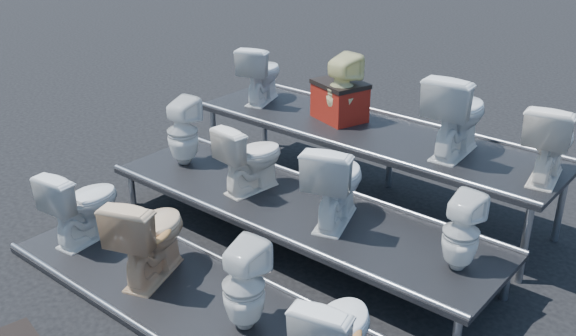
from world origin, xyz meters
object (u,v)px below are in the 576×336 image
Objects in this scene: toilet_4 at (183,132)px; toilet_8 at (261,73)px; toilet_11 at (550,141)px; toilet_1 at (150,234)px; toilet_3 at (336,332)px; toilet_7 at (461,233)px; toilet_0 at (83,203)px; toilet_10 at (457,113)px; toilet_5 at (251,157)px; toilet_6 at (335,181)px; toilet_9 at (342,89)px; toilet_2 at (244,286)px; red_crate at (340,103)px.

toilet_4 is 1.06× the size of toilet_8.
toilet_8 is 3.50m from toilet_11.
toilet_1 is 1.13× the size of toilet_4.
toilet_7 is at bearing -115.91° from toilet_3.
toilet_10 is at bearing -142.20° from toilet_0.
toilet_5 reaches higher than toilet_0.
toilet_6 is at bearing 173.82° from toilet_4.
toilet_5 is 2.83m from toilet_11.
toilet_3 is at bearing 154.06° from toilet_5.
toilet_3 is at bearing 173.22° from toilet_0.
toilet_6 is 1.61m from toilet_9.
toilet_2 is at bearing -13.14° from toilet_3.
toilet_5 is 1.32× the size of red_crate.
toilet_6 reaches higher than toilet_1.
toilet_0 is 1.72m from toilet_5.
toilet_2 is 1.80m from toilet_7.
toilet_8 reaches higher than toilet_4.
toilet_4 is 1.35m from toilet_8.
toilet_3 is 1.38m from toilet_7.
toilet_4 is 1.02m from toilet_5.
toilet_6 is at bearing 33.17° from toilet_11.
toilet_1 is 1.11× the size of toilet_2.
toilet_9 is 0.92× the size of toilet_10.
toilet_4 is 3.76m from toilet_11.
red_crate is at bearing -11.09° from toilet_11.
red_crate reaches higher than toilet_1.
toilet_0 is 2.52m from toilet_6.
toilet_11 is (0.92, 0.00, -0.05)m from toilet_10.
toilet_8 reaches higher than toilet_3.
toilet_5 is at bearing -136.32° from toilet_0.
toilet_10 is (2.59, 1.30, 0.45)m from toilet_4.
toilet_4 is at bearing 71.40° from toilet_8.
toilet_5 reaches higher than toilet_2.
toilet_8 reaches higher than toilet_7.
toilet_9 reaches higher than toilet_4.
toilet_2 is at bearing 75.85° from toilet_10.
toilet_9 is (0.19, 1.30, 0.43)m from toilet_5.
toilet_9 reaches higher than toilet_8.
toilet_10 is at bearing -103.29° from toilet_2.
toilet_6 reaches higher than red_crate.
toilet_5 is 1.09× the size of toilet_7.
toilet_0 is 1.05× the size of toilet_4.
toilet_7 is at bearing -14.17° from red_crate.
toilet_4 is at bearing -34.69° from toilet_2.
toilet_7 is (3.32, 0.00, -0.05)m from toilet_4.
red_crate is at bearing -87.33° from toilet_5.
toilet_10 is (0.46, 2.60, 0.84)m from toilet_2.
toilet_0 is 1.07× the size of toilet_11.
toilet_1 is at bearing 92.13° from toilet_8.
toilet_6 is (2.12, 1.30, 0.41)m from toilet_0.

